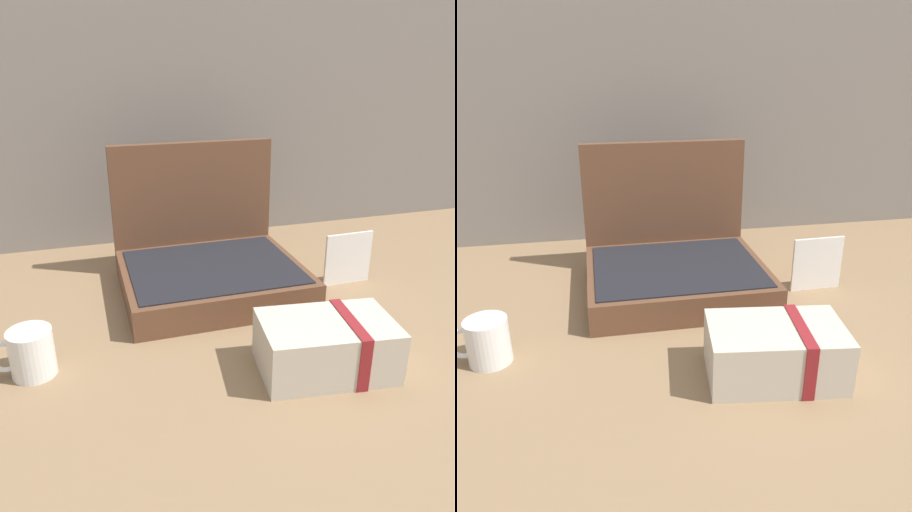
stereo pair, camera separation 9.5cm
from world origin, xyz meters
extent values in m
plane|color=#8C6D4C|center=(0.00, 0.00, 0.00)|extent=(6.00, 6.00, 0.00)
cube|color=brown|center=(0.03, 0.14, 0.03)|extent=(0.41, 0.33, 0.07)
cube|color=black|center=(0.03, 0.14, 0.07)|extent=(0.38, 0.30, 0.00)
cube|color=brown|center=(0.03, 0.32, 0.16)|extent=(0.41, 0.02, 0.32)
cube|color=beige|center=(0.13, -0.21, 0.05)|extent=(0.25, 0.17, 0.10)
cube|color=maroon|center=(0.17, -0.21, 0.05)|extent=(0.04, 0.15, 0.10)
cylinder|color=white|center=(-0.36, -0.07, 0.04)|extent=(0.08, 0.08, 0.09)
torus|color=white|center=(-0.40, -0.07, 0.04)|extent=(0.06, 0.01, 0.06)
cube|color=white|center=(0.35, 0.10, 0.06)|extent=(0.12, 0.01, 0.13)
camera|label=1|loc=(-0.25, -0.86, 0.51)|focal=34.43mm
camera|label=2|loc=(-0.15, -0.88, 0.51)|focal=34.43mm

